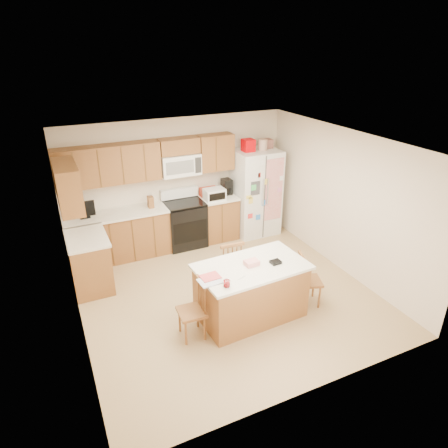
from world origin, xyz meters
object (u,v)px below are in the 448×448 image
windsor_chair_back (229,268)px  windsor_chair_right (308,281)px  refrigerator (255,191)px  island (251,291)px  stove (185,223)px  windsor_chair_left (193,311)px

windsor_chair_back → windsor_chair_right: size_ratio=1.11×
refrigerator → island: 2.98m
stove → windsor_chair_left: bearing=-107.5°
windsor_chair_left → stove: bearing=72.5°
windsor_chair_right → windsor_chair_left: bearing=179.1°
windsor_chair_left → refrigerator: bearing=47.2°
island → windsor_chair_left: size_ratio=1.92×
stove → island: bearing=-87.9°
windsor_chair_left → windsor_chair_right: windsor_chair_left is taller
stove → refrigerator: refrigerator is taller
refrigerator → windsor_chair_left: bearing=-132.8°
stove → island: size_ratio=0.67×
stove → windsor_chair_right: 2.90m
refrigerator → island: size_ratio=1.21×
refrigerator → windsor_chair_right: bearing=-101.1°
island → windsor_chair_right: 0.96m
island → windsor_chair_right: size_ratio=1.95×
island → stove: bearing=92.1°
island → windsor_chair_left: bearing=-176.0°
refrigerator → island: refrigerator is taller
windsor_chair_left → windsor_chair_back: bearing=40.1°
windsor_chair_back → windsor_chair_left: bearing=-139.9°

